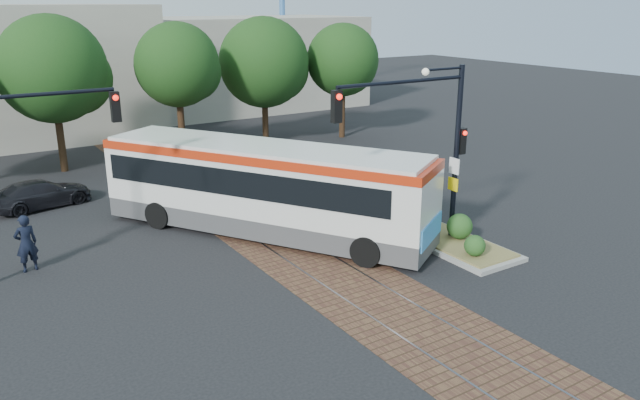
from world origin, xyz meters
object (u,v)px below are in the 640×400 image
Objects in this scene: officer at (26,243)px; city_bus at (263,185)px; parked_car at (41,194)px; signal_pole_left at (2,158)px; signal_pole_main at (431,130)px; traffic_island at (447,234)px.

city_bus is at bearing 163.81° from officer.
signal_pole_left is at bearing 153.82° from parked_car.
parked_car is (-10.38, 12.03, -3.58)m from signal_pole_main.
signal_pole_main is at bearing -21.45° from signal_pole_left.
parked_car is at bearing 97.42° from city_bus.
traffic_island is 0.87× the size of signal_pole_left.
city_bus is 2.98× the size of parked_car.
city_bus reaches higher than traffic_island.
officer is at bearing 58.97° from signal_pole_left.
officer is at bearing 140.39° from city_bus.
signal_pole_left is at bearing 50.49° from officer.
parked_car is at bearing 130.78° from signal_pole_main.
signal_pole_left is at bearing 144.47° from city_bus.
city_bus is 6.38× the size of officer.
traffic_island is 0.87× the size of signal_pole_main.
signal_pole_left reaches higher than officer.
signal_pole_left reaches higher than traffic_island.
parked_car is at bearing -111.35° from officer.
city_bus is 7.99m from officer.
city_bus is at bearing -152.46° from parked_car.
signal_pole_left is (-8.20, 0.52, 2.01)m from city_bus.
signal_pole_main is 1.00× the size of signal_pole_left.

